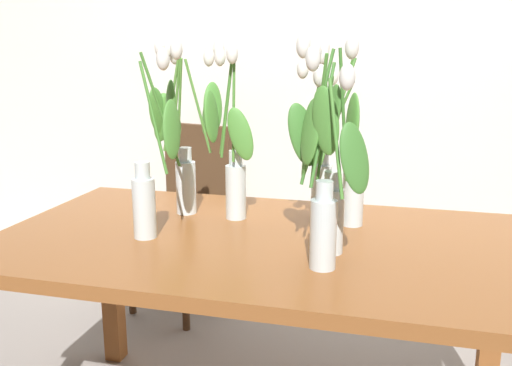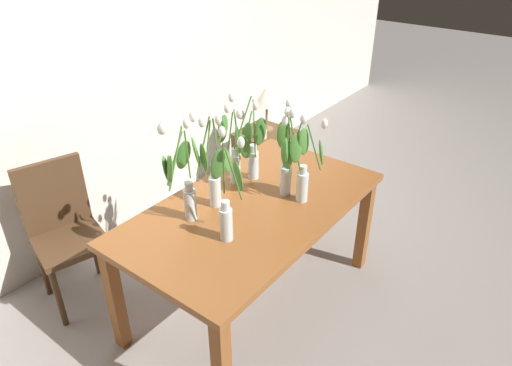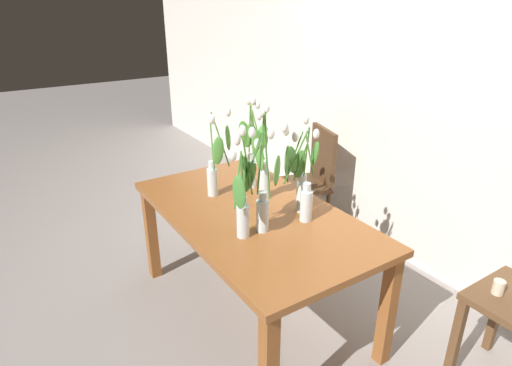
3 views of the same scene
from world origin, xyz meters
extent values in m
plane|color=gray|center=(0.00, 0.00, 0.00)|extent=(18.00, 18.00, 0.00)
cube|color=silver|center=(0.00, 1.38, 1.35)|extent=(9.00, 0.10, 2.70)
cube|color=brown|center=(0.00, 0.00, 0.72)|extent=(1.60, 0.90, 0.04)
cube|color=brown|center=(-0.74, -0.39, 0.35)|extent=(0.07, 0.07, 0.70)
cube|color=brown|center=(-0.74, 0.39, 0.35)|extent=(0.07, 0.07, 0.70)
cube|color=brown|center=(0.74, 0.39, 0.35)|extent=(0.07, 0.07, 0.70)
cylinder|color=silver|center=(0.22, -0.08, 0.83)|extent=(0.07, 0.07, 0.18)
cylinder|color=silver|center=(0.22, -0.08, 0.94)|extent=(0.04, 0.04, 0.05)
cylinder|color=silver|center=(0.22, -0.08, 0.80)|extent=(0.06, 0.06, 0.11)
cylinder|color=#3D752D|center=(0.24, -0.07, 1.12)|extent=(0.04, 0.03, 0.35)
ellipsoid|color=white|center=(0.25, -0.06, 1.29)|extent=(0.04, 0.04, 0.06)
ellipsoid|color=#4C8E38|center=(0.26, -0.02, 1.09)|extent=(0.06, 0.08, 0.17)
cylinder|color=#3D752D|center=(0.18, -0.12, 1.12)|extent=(0.07, 0.07, 0.35)
ellipsoid|color=white|center=(0.15, -0.15, 1.30)|extent=(0.04, 0.04, 0.06)
ellipsoid|color=#4C8E38|center=(0.17, -0.17, 1.09)|extent=(0.08, 0.08, 0.17)
cylinder|color=#3D752D|center=(0.19, -0.08, 1.08)|extent=(0.04, 0.01, 0.28)
ellipsoid|color=white|center=(0.18, -0.09, 1.22)|extent=(0.04, 0.04, 0.06)
ellipsoid|color=#4C8E38|center=(0.16, -0.12, 1.04)|extent=(0.06, 0.11, 0.18)
cylinder|color=#3D752D|center=(0.20, -0.14, 1.10)|extent=(0.05, 0.12, 0.31)
ellipsoid|color=white|center=(0.18, -0.20, 1.27)|extent=(0.04, 0.04, 0.06)
ellipsoid|color=#4C8E38|center=(0.21, -0.19, 1.12)|extent=(0.09, 0.04, 0.18)
cylinder|color=silver|center=(-0.33, -0.09, 0.83)|extent=(0.07, 0.07, 0.18)
cylinder|color=silver|center=(-0.33, -0.09, 0.94)|extent=(0.04, 0.04, 0.05)
cylinder|color=silver|center=(-0.33, -0.09, 0.80)|extent=(0.06, 0.06, 0.11)
cylinder|color=#478433|center=(-0.28, -0.11, 1.10)|extent=(0.09, 0.04, 0.31)
ellipsoid|color=white|center=(-0.24, -0.12, 1.26)|extent=(0.04, 0.04, 0.06)
ellipsoid|color=#4C8E38|center=(-0.24, -0.09, 1.07)|extent=(0.05, 0.10, 0.18)
cylinder|color=#478433|center=(-0.29, -0.05, 1.11)|extent=(0.08, 0.08, 0.34)
ellipsoid|color=white|center=(-0.25, -0.01, 1.29)|extent=(0.04, 0.04, 0.06)
ellipsoid|color=#4C8E38|center=(-0.28, 0.00, 1.12)|extent=(0.08, 0.09, 0.18)
cylinder|color=silver|center=(-0.13, 0.17, 0.83)|extent=(0.07, 0.07, 0.18)
cylinder|color=silver|center=(-0.13, 0.17, 0.94)|extent=(0.04, 0.04, 0.05)
cylinder|color=silver|center=(-0.13, 0.17, 0.80)|extent=(0.06, 0.06, 0.11)
cylinder|color=#478433|center=(-0.17, 0.20, 1.12)|extent=(0.07, 0.07, 0.34)
ellipsoid|color=white|center=(-0.20, 0.23, 1.29)|extent=(0.04, 0.04, 0.06)
ellipsoid|color=#4C8E38|center=(-0.22, 0.21, 1.10)|extent=(0.07, 0.10, 0.18)
cylinder|color=#478433|center=(-0.16, 0.18, 1.10)|extent=(0.05, 0.02, 0.33)
ellipsoid|color=white|center=(-0.18, 0.19, 1.27)|extent=(0.04, 0.04, 0.06)
ellipsoid|color=#4C8E38|center=(-0.21, 0.16, 1.08)|extent=(0.05, 0.08, 0.17)
cylinder|color=#478433|center=(-0.12, 0.14, 1.11)|extent=(0.01, 0.04, 0.34)
ellipsoid|color=white|center=(-0.12, 0.13, 1.28)|extent=(0.04, 0.04, 0.06)
ellipsoid|color=#4C8E38|center=(-0.09, 0.10, 1.03)|extent=(0.12, 0.03, 0.18)
cylinder|color=silver|center=(0.26, 0.19, 0.83)|extent=(0.07, 0.07, 0.18)
cylinder|color=silver|center=(0.26, 0.19, 0.94)|extent=(0.04, 0.04, 0.05)
cylinder|color=silver|center=(0.26, 0.19, 0.80)|extent=(0.06, 0.06, 0.11)
cylinder|color=#478433|center=(0.19, 0.19, 1.07)|extent=(0.11, 0.01, 0.25)
ellipsoid|color=white|center=(0.14, 0.19, 1.21)|extent=(0.04, 0.04, 0.06)
ellipsoid|color=#427F33|center=(0.15, 0.16, 1.08)|extent=(0.03, 0.11, 0.18)
cylinder|color=#478433|center=(0.20, 0.14, 1.11)|extent=(0.09, 0.09, 0.32)
ellipsoid|color=white|center=(0.16, 0.10, 1.28)|extent=(0.04, 0.04, 0.06)
ellipsoid|color=#427F33|center=(0.19, 0.09, 1.11)|extent=(0.08, 0.08, 0.18)
cylinder|color=#478433|center=(0.19, 0.23, 1.12)|extent=(0.11, 0.07, 0.34)
ellipsoid|color=white|center=(0.14, 0.26, 1.29)|extent=(0.04, 0.04, 0.06)
ellipsoid|color=#427F33|center=(0.14, 0.22, 1.04)|extent=(0.06, 0.09, 0.18)
cylinder|color=silver|center=(0.21, -0.20, 0.83)|extent=(0.07, 0.07, 0.18)
cylinder|color=silver|center=(0.21, -0.20, 0.94)|extent=(0.04, 0.04, 0.05)
cylinder|color=silver|center=(0.21, -0.20, 0.80)|extent=(0.06, 0.06, 0.11)
cylinder|color=#478433|center=(0.24, -0.24, 1.08)|extent=(0.06, 0.08, 0.28)
ellipsoid|color=white|center=(0.27, -0.28, 1.23)|extent=(0.04, 0.04, 0.06)
ellipsoid|color=#427F33|center=(0.29, -0.26, 1.04)|extent=(0.10, 0.06, 0.18)
cylinder|color=#478433|center=(0.19, -0.15, 1.11)|extent=(0.05, 0.09, 0.34)
ellipsoid|color=white|center=(0.17, -0.11, 1.28)|extent=(0.04, 0.04, 0.06)
ellipsoid|color=#427F33|center=(0.14, -0.13, 1.07)|extent=(0.11, 0.06, 0.18)
cylinder|color=silver|center=(-0.31, 0.18, 0.83)|extent=(0.07, 0.07, 0.18)
cylinder|color=silver|center=(-0.31, 0.18, 0.94)|extent=(0.04, 0.04, 0.05)
cylinder|color=silver|center=(-0.31, 0.18, 0.80)|extent=(0.06, 0.06, 0.11)
cylinder|color=#56933D|center=(-0.35, 0.24, 1.11)|extent=(0.07, 0.09, 0.32)
ellipsoid|color=white|center=(-0.38, 0.28, 1.27)|extent=(0.04, 0.04, 0.06)
ellipsoid|color=#4C8E38|center=(-0.39, 0.25, 1.06)|extent=(0.11, 0.07, 0.18)
cylinder|color=#56933D|center=(-0.35, 0.22, 1.12)|extent=(0.07, 0.07, 0.35)
ellipsoid|color=white|center=(-0.39, 0.25, 1.30)|extent=(0.04, 0.04, 0.06)
ellipsoid|color=#4C8E38|center=(-0.40, 0.23, 1.06)|extent=(0.09, 0.08, 0.18)
cylinder|color=#56933D|center=(-0.27, 0.22, 1.10)|extent=(0.07, 0.06, 0.32)
ellipsoid|color=white|center=(-0.24, 0.24, 1.27)|extent=(0.04, 0.04, 0.06)
ellipsoid|color=#4C8E38|center=(-0.26, 0.26, 1.09)|extent=(0.09, 0.10, 0.18)
cylinder|color=#56933D|center=(-0.36, 0.21, 1.12)|extent=(0.10, 0.05, 0.35)
ellipsoid|color=white|center=(-0.41, 0.23, 1.30)|extent=(0.04, 0.04, 0.06)
ellipsoid|color=#4C8E38|center=(-0.41, 0.20, 1.09)|extent=(0.05, 0.11, 0.18)
cylinder|color=silver|center=(0.15, 0.25, 0.83)|extent=(0.07, 0.07, 0.18)
cylinder|color=silver|center=(0.15, 0.25, 0.94)|extent=(0.04, 0.04, 0.05)
cylinder|color=silver|center=(0.15, 0.25, 0.80)|extent=(0.06, 0.06, 0.11)
cylinder|color=#478433|center=(0.16, 0.29, 1.07)|extent=(0.03, 0.07, 0.26)
ellipsoid|color=white|center=(0.16, 0.31, 1.21)|extent=(0.04, 0.04, 0.06)
ellipsoid|color=#427F33|center=(0.14, 0.33, 1.08)|extent=(0.11, 0.04, 0.18)
cylinder|color=#478433|center=(0.12, 0.20, 1.09)|extent=(0.06, 0.09, 0.28)
ellipsoid|color=white|center=(0.09, 0.16, 1.23)|extent=(0.04, 0.04, 0.06)
ellipsoid|color=#427F33|center=(0.12, 0.15, 1.02)|extent=(0.11, 0.07, 0.18)
cube|color=#4C331E|center=(-0.66, 0.91, 0.45)|extent=(0.49, 0.49, 0.04)
cylinder|color=#4C331E|center=(-0.54, 0.70, 0.21)|extent=(0.04, 0.04, 0.43)
cylinder|color=#4C331E|center=(-0.87, 0.79, 0.21)|extent=(0.04, 0.04, 0.43)
cylinder|color=#4C331E|center=(-0.45, 1.02, 0.21)|extent=(0.04, 0.04, 0.43)
cylinder|color=#4C331E|center=(-0.77, 1.12, 0.21)|extent=(0.04, 0.04, 0.43)
cube|color=#4C331E|center=(-0.61, 1.08, 0.70)|extent=(0.39, 0.14, 0.46)
cube|color=brown|center=(1.02, 0.61, 0.26)|extent=(0.04, 0.04, 0.51)
cube|color=brown|center=(1.02, 0.99, 0.26)|extent=(0.04, 0.04, 0.51)
cylinder|color=beige|center=(1.10, 0.74, 0.59)|extent=(0.06, 0.06, 0.07)
camera|label=1|loc=(0.38, -1.52, 1.27)|focal=38.40mm
camera|label=2|loc=(-1.78, -1.38, 2.20)|focal=32.68mm
camera|label=3|loc=(1.92, -1.22, 1.91)|focal=30.25mm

